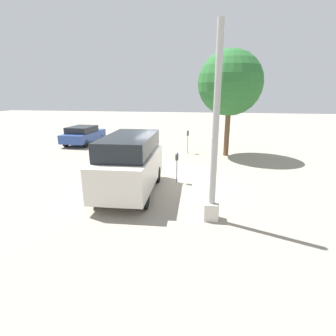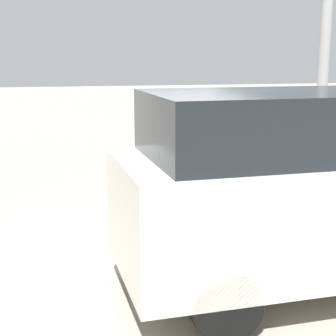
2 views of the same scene
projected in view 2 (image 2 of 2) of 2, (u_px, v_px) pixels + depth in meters
name	position (u px, v px, depth m)	size (l,w,h in m)	color
ground_plane	(145.00, 257.00, 6.90)	(80.00, 80.00, 0.00)	gray
parking_meter_near	(153.00, 178.00, 7.08)	(0.20, 0.12, 1.35)	#9E9EA3
lamp_post	(322.00, 89.00, 8.99)	(0.44, 0.44, 5.69)	beige
parked_van	(311.00, 185.00, 5.78)	(4.48, 2.08, 2.27)	beige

